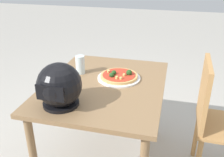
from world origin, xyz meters
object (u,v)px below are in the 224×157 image
at_px(dining_table, 105,95).
at_px(pizza, 119,76).
at_px(motorcycle_helmet, 59,86).
at_px(drinking_glass, 80,65).
at_px(chair_side, 215,117).

distance_m(dining_table, pizza, 0.17).
bearing_deg(dining_table, pizza, -127.60).
bearing_deg(pizza, motorcycle_helmet, 59.93).
bearing_deg(drinking_glass, dining_table, 150.35).
bearing_deg(pizza, dining_table, 52.40).
bearing_deg(chair_side, pizza, -3.33).
height_order(dining_table, pizza, pizza).
relative_size(dining_table, motorcycle_helmet, 3.87).
distance_m(dining_table, chair_side, 0.78).
distance_m(drinking_glass, chair_side, 1.04).
xyz_separation_m(dining_table, chair_side, (-0.77, -0.06, -0.11)).
bearing_deg(chair_side, motorcycle_helmet, 23.04).
relative_size(pizza, chair_side, 0.30).
bearing_deg(motorcycle_helmet, drinking_glass, -83.68).
height_order(motorcycle_helmet, drinking_glass, motorcycle_helmet).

